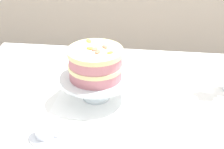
# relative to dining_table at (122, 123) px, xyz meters

# --- Properties ---
(dining_table) EXTENTS (1.40, 1.00, 0.74)m
(dining_table) POSITION_rel_dining_table_xyz_m (0.00, 0.00, 0.00)
(dining_table) COLOR white
(dining_table) RESTS_ON ground
(linen_napkin) EXTENTS (0.33, 0.33, 0.00)m
(linen_napkin) POSITION_rel_dining_table_xyz_m (-0.11, 0.04, 0.09)
(linen_napkin) COLOR white
(linen_napkin) RESTS_ON dining_table
(cake_stand) EXTENTS (0.29, 0.29, 0.10)m
(cake_stand) POSITION_rel_dining_table_xyz_m (-0.11, 0.04, 0.17)
(cake_stand) COLOR silver
(cake_stand) RESTS_ON linen_napkin
(layer_cake) EXTENTS (0.22, 0.22, 0.13)m
(layer_cake) POSITION_rel_dining_table_xyz_m (-0.11, 0.04, 0.25)
(layer_cake) COLOR #CC7A84
(layer_cake) RESTS_ON cake_stand
(teacup) EXTENTS (0.12, 0.12, 0.06)m
(teacup) POSITION_rel_dining_table_xyz_m (-0.25, -0.23, 0.12)
(teacup) COLOR white
(teacup) RESTS_ON dining_table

